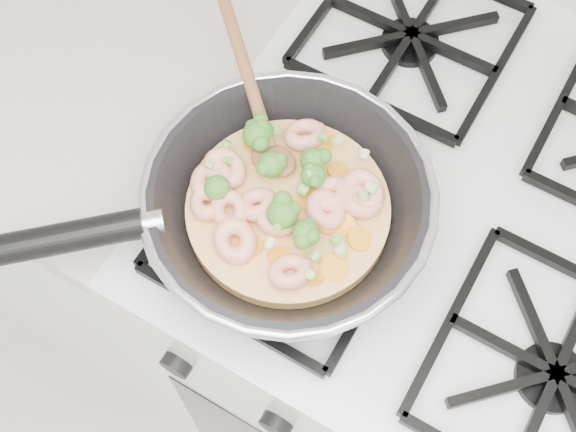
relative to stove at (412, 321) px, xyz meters
The scene contains 3 objects.
stove is the anchor object (origin of this frame).
counter_left 0.80m from the stove, behind, with size 1.00×0.60×0.90m.
skillet 0.54m from the stove, 138.69° to the right, with size 0.40×0.43×0.09m.
Camera 1 is at (0.02, 1.26, 1.63)m, focal length 47.01 mm.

